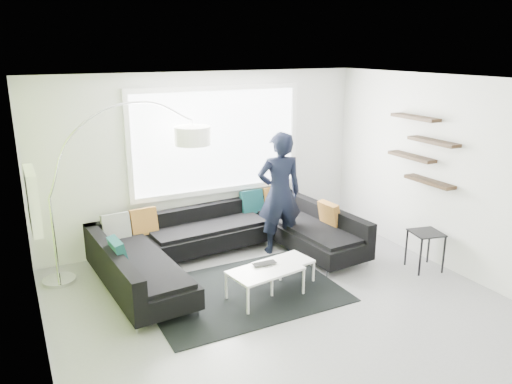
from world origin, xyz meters
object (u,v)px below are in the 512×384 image
sectional_sofa (230,245)px  side_table (425,251)px  laptop (266,265)px  arc_lamp (49,198)px  coffee_table (275,277)px  person (279,193)px

sectional_sofa → side_table: (2.52, -1.36, -0.06)m
side_table → laptop: 2.47m
laptop → side_table: bearing=-6.8°
side_table → laptop: bearing=171.2°
sectional_sofa → arc_lamp: 2.58m
sectional_sofa → laptop: size_ratio=11.51×
coffee_table → person: size_ratio=0.62×
person → laptop: bearing=65.4°
arc_lamp → sectional_sofa: bearing=-8.1°
sectional_sofa → person: 1.14m
coffee_table → laptop: 0.26m
sectional_sofa → laptop: 0.99m
sectional_sofa → person: (0.94, 0.19, 0.62)m
sectional_sofa → coffee_table: sectional_sofa is taller
person → laptop: person is taller
arc_lamp → person: bearing=-0.7°
coffee_table → arc_lamp: bearing=139.4°
sectional_sofa → person: size_ratio=1.98×
coffee_table → side_table: side_table is taller
arc_lamp → laptop: arc_lamp is taller
coffee_table → arc_lamp: (-2.57, 1.58, 1.03)m
coffee_table → side_table: 2.32m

